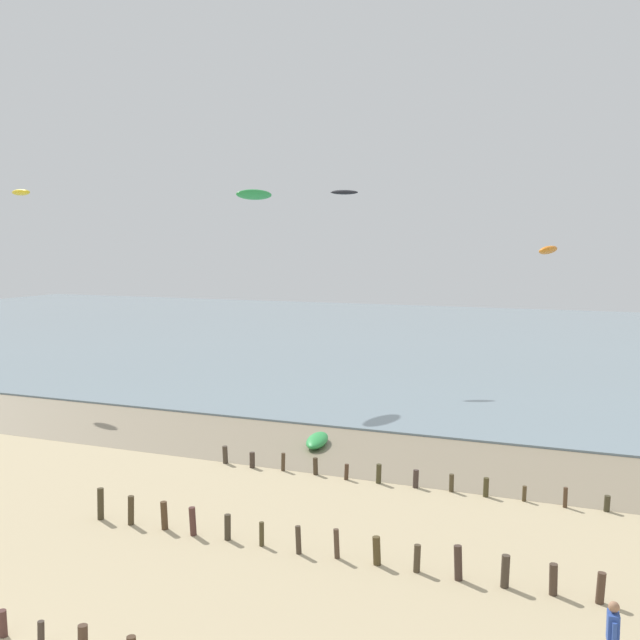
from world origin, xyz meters
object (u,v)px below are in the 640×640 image
Objects in this scene: person_nearest_camera at (613,640)px; kite_aloft_3 at (21,192)px; grounded_kite at (317,440)px; kite_aloft_1 at (254,195)px; kite_aloft_5 at (344,192)px; kite_aloft_2 at (548,250)px.

kite_aloft_3 is at bearing 150.52° from person_nearest_camera.
kite_aloft_1 is (-8.25, 10.28, 11.46)m from grounded_kite.
kite_aloft_3 is 19.85m from kite_aloft_5.
grounded_kite is 25.02m from kite_aloft_2.
person_nearest_camera is at bearing -86.01° from kite_aloft_5.
kite_aloft_3 reaches higher than kite_aloft_2.
kite_aloft_5 reaches higher than kite_aloft_2.
kite_aloft_5 is (3.26, 6.57, 0.48)m from kite_aloft_1.
person_nearest_camera is 0.85× the size of kite_aloft_3.
grounded_kite is 21.25m from kite_aloft_5.
kite_aloft_3 is (-32.61, 18.43, 10.87)m from person_nearest_camera.
kite_aloft_5 is (15.56, 12.32, 0.40)m from kite_aloft_3.
kite_aloft_2 is at bearing 97.11° from person_nearest_camera.
kite_aloft_3 reaches higher than person_nearest_camera.
kite_aloft_3 reaches higher than grounded_kite.
grounded_kite is at bearing 130.96° from person_nearest_camera.
kite_aloft_3 is at bearing -166.66° from kite_aloft_5.
kite_aloft_3 is at bearing 131.84° from kite_aloft_2.
kite_aloft_3 is (-28.07, -17.89, 3.39)m from kite_aloft_2.
person_nearest_camera reaches higher than grounded_kite.
kite_aloft_5 reaches higher than person_nearest_camera.
person_nearest_camera is 0.71× the size of grounded_kite.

